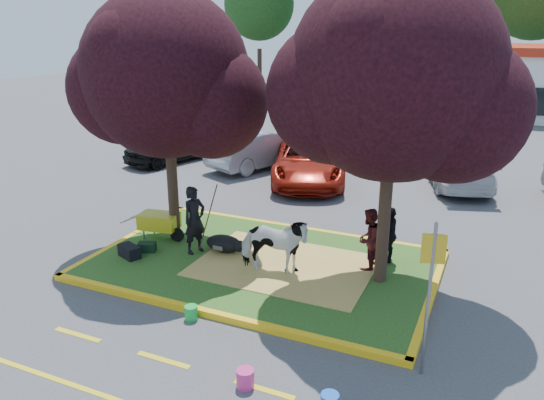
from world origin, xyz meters
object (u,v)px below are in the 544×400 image
at_px(calf, 224,243).
at_px(handler, 195,220).
at_px(bucket_pink, 245,378).
at_px(car_black, 172,144).
at_px(cow, 274,245).
at_px(wheelbarrow, 159,221).
at_px(car_silver, 261,148).
at_px(bucket_green, 191,313).
at_px(sign_post, 430,283).

distance_m(calf, handler, 0.98).
xyz_separation_m(bucket_pink, car_black, (-9.78, 12.32, 0.58)).
xyz_separation_m(cow, calf, (-1.68, 0.63, -0.49)).
bearing_deg(cow, bucket_pink, -173.16).
bearing_deg(car_black, wheelbarrow, -40.75).
height_order(calf, car_silver, car_silver).
distance_m(cow, car_black, 12.12).
height_order(wheelbarrow, car_silver, car_silver).
xyz_separation_m(bucket_green, car_silver, (-3.85, 11.56, 0.64)).
relative_size(calf, car_silver, 0.21).
bearing_deg(wheelbarrow, car_black, 114.12).
bearing_deg(cow, car_silver, 16.64).
relative_size(handler, car_black, 0.40).
distance_m(handler, wheelbarrow, 1.49).
height_order(bucket_green, car_silver, car_silver).
relative_size(wheelbarrow, car_silver, 0.39).
height_order(handler, sign_post, sign_post).
relative_size(sign_post, bucket_green, 9.52).
height_order(cow, handler, handler).
height_order(wheelbarrow, bucket_green, wheelbarrow).
relative_size(calf, wheelbarrow, 0.53).
height_order(sign_post, car_silver, sign_post).
relative_size(bucket_pink, car_silver, 0.07).
distance_m(calf, bucket_pink, 5.26).
xyz_separation_m(car_black, car_silver, (3.96, 0.70, 0.05)).
relative_size(sign_post, bucket_pink, 8.60).
xyz_separation_m(wheelbarrow, car_black, (-4.91, 7.83, 0.10)).
height_order(bucket_green, car_black, car_black).
xyz_separation_m(wheelbarrow, sign_post, (7.48, -2.93, 1.11)).
xyz_separation_m(bucket_green, bucket_pink, (1.97, -1.45, 0.02)).
bearing_deg(handler, car_black, 58.09).
distance_m(bucket_pink, car_silver, 14.27).
bearing_deg(cow, car_black, 35.16).
relative_size(cow, bucket_green, 5.72).
bearing_deg(bucket_green, bucket_pink, -36.43).
bearing_deg(calf, bucket_green, -52.91).
height_order(wheelbarrow, sign_post, sign_post).
height_order(wheelbarrow, bucket_pink, wheelbarrow).
distance_m(wheelbarrow, car_silver, 8.58).
xyz_separation_m(wheelbarrow, car_silver, (-0.95, 8.53, 0.15)).
bearing_deg(wheelbarrow, bucket_pink, -50.63).
bearing_deg(bucket_green, sign_post, 1.25).
height_order(handler, bucket_pink, handler).
relative_size(wheelbarrow, car_black, 0.43).
bearing_deg(bucket_pink, handler, 130.44).
bearing_deg(wheelbarrow, bucket_green, -54.26).
bearing_deg(wheelbarrow, handler, -24.03).
distance_m(cow, handler, 2.34).
relative_size(sign_post, car_silver, 0.58).
distance_m(handler, car_black, 10.37).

